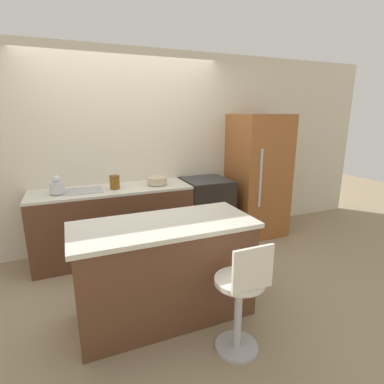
{
  "coord_description": "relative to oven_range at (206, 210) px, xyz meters",
  "views": [
    {
      "loc": [
        -0.77,
        -3.36,
        1.79
      ],
      "look_at": [
        0.49,
        -0.37,
        0.93
      ],
      "focal_mm": 28.0,
      "sensor_mm": 36.0,
      "label": 1
    }
  ],
  "objects": [
    {
      "name": "wall_back",
      "position": [
        -1.0,
        0.34,
        0.85
      ],
      "size": [
        8.0,
        0.06,
        2.6
      ],
      "color": "beige",
      "rests_on": "ground_plane"
    },
    {
      "name": "stool_chair",
      "position": [
        -0.68,
        -2.04,
        0.0
      ],
      "size": [
        0.37,
        0.37,
        0.93
      ],
      "color": "#B7B7BC",
      "rests_on": "ground_plane"
    },
    {
      "name": "refrigerator",
      "position": [
        0.82,
        -0.04,
        0.44
      ],
      "size": [
        0.75,
        0.73,
        1.78
      ],
      "color": "#995628",
      "rests_on": "ground_plane"
    },
    {
      "name": "back_counter",
      "position": [
        -1.29,
        0.0,
        -0.0
      ],
      "size": [
        1.93,
        0.63,
        0.9
      ],
      "color": "brown",
      "rests_on": "ground_plane"
    },
    {
      "name": "canister_jar",
      "position": [
        -1.26,
        -0.03,
        0.53
      ],
      "size": [
        0.13,
        0.13,
        0.16
      ],
      "color": "brown",
      "rests_on": "back_counter"
    },
    {
      "name": "oven_range",
      "position": [
        0.0,
        0.0,
        0.0
      ],
      "size": [
        0.63,
        0.64,
        0.9
      ],
      "color": "black",
      "rests_on": "ground_plane"
    },
    {
      "name": "mixing_bowl",
      "position": [
        -0.72,
        -0.03,
        0.5
      ],
      "size": [
        0.25,
        0.25,
        0.09
      ],
      "color": "#C1B28E",
      "rests_on": "back_counter"
    },
    {
      "name": "ground_plane",
      "position": [
        -1.0,
        -0.33,
        -0.45
      ],
      "size": [
        14.0,
        14.0,
        0.0
      ],
      "primitive_type": "plane",
      "color": "#998466"
    },
    {
      "name": "kitchen_island",
      "position": [
        -1.06,
        -1.4,
        -0.0
      ],
      "size": [
        1.56,
        0.69,
        0.89
      ],
      "color": "brown",
      "rests_on": "ground_plane"
    },
    {
      "name": "kettle",
      "position": [
        -1.9,
        -0.03,
        0.53
      ],
      "size": [
        0.17,
        0.17,
        0.21
      ],
      "color": "silver",
      "rests_on": "back_counter"
    }
  ]
}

